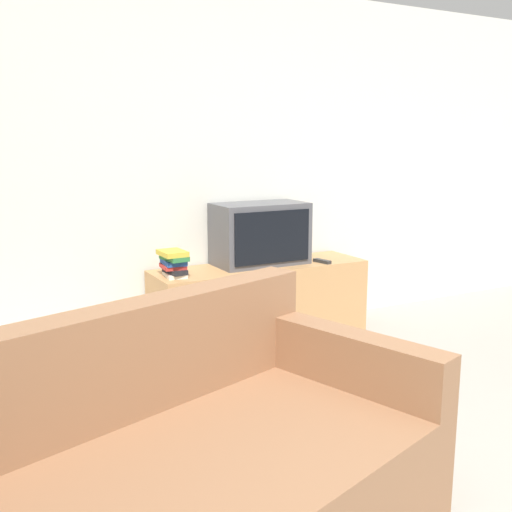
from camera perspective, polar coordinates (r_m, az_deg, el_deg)
The scene contains 6 objects.
wall_back at distance 4.43m, azimuth -6.44°, elevation 8.40°, with size 9.00×0.06×2.60m.
tv_stand at distance 4.52m, azimuth 0.44°, elevation -4.49°, with size 1.64×0.48×0.58m.
television at distance 4.46m, azimuth 0.41°, elevation 2.14°, with size 0.69×0.38×0.46m.
couch at distance 2.22m, azimuth -7.82°, elevation -21.82°, with size 2.14×1.52×0.89m.
book_stack at distance 4.10m, azimuth -7.85°, elevation -0.63°, with size 0.17×0.25×0.18m.
remote_on_stand at distance 4.57m, azimuth 6.32°, elevation -0.49°, with size 0.07×0.16×0.02m.
Camera 1 is at (-1.66, -1.07, 1.50)m, focal length 42.00 mm.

